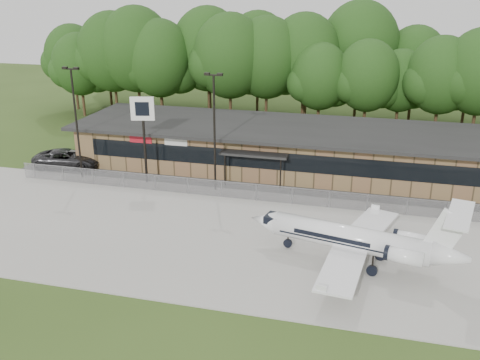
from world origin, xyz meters
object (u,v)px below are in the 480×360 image
(pole_sign, at_px, (143,118))
(business_jet, at_px, (358,240))
(terminal, at_px, (287,147))
(suv, at_px, (68,159))

(pole_sign, bearing_deg, business_jet, -42.15)
(terminal, relative_size, suv, 6.31)
(business_jet, distance_m, pole_sign, 22.34)
(pole_sign, bearing_deg, suv, 154.36)
(terminal, relative_size, business_jet, 2.88)
(business_jet, bearing_deg, suv, 168.31)
(suv, height_order, pole_sign, pole_sign)
(terminal, xyz_separation_m, pole_sign, (-11.60, -7.14, 3.84))
(business_jet, distance_m, suv, 31.10)
(suv, relative_size, pole_sign, 0.83)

